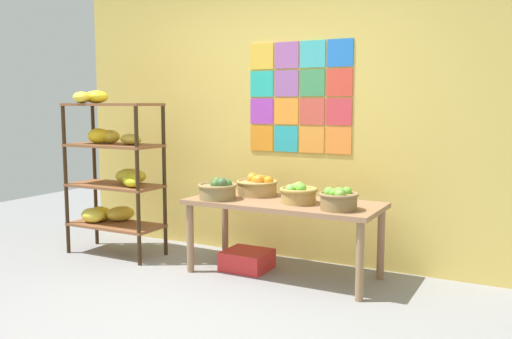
{
  "coord_description": "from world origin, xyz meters",
  "views": [
    {
      "loc": [
        2.17,
        -2.73,
        1.42
      ],
      "look_at": [
        0.11,
        1.18,
        0.89
      ],
      "focal_mm": 38.14,
      "sensor_mm": 36.0,
      "label": 1
    }
  ],
  "objects_px": {
    "fruit_basket_left": "(339,199)",
    "produce_crate_under_table": "(247,260)",
    "banana_shelf_unit": "(112,168)",
    "display_table": "(284,209)",
    "fruit_basket_back_left": "(257,186)",
    "fruit_basket_right": "(218,189)",
    "fruit_basket_back_right": "(298,193)"
  },
  "relations": [
    {
      "from": "banana_shelf_unit",
      "to": "display_table",
      "type": "xyz_separation_m",
      "value": [
        1.73,
        0.14,
        -0.26
      ]
    },
    {
      "from": "fruit_basket_back_left",
      "to": "fruit_basket_back_right",
      "type": "bearing_deg",
      "value": -22.82
    },
    {
      "from": "fruit_basket_right",
      "to": "fruit_basket_back_right",
      "type": "bearing_deg",
      "value": 10.45
    },
    {
      "from": "banana_shelf_unit",
      "to": "fruit_basket_left",
      "type": "distance_m",
      "value": 2.26
    },
    {
      "from": "fruit_basket_left",
      "to": "produce_crate_under_table",
      "type": "distance_m",
      "value": 1.09
    },
    {
      "from": "banana_shelf_unit",
      "to": "display_table",
      "type": "bearing_deg",
      "value": 4.54
    },
    {
      "from": "fruit_basket_back_right",
      "to": "fruit_basket_left",
      "type": "xyz_separation_m",
      "value": [
        0.38,
        -0.11,
        0.0
      ]
    },
    {
      "from": "fruit_basket_back_left",
      "to": "fruit_basket_left",
      "type": "xyz_separation_m",
      "value": [
        0.85,
        -0.31,
        -0.0
      ]
    },
    {
      "from": "banana_shelf_unit",
      "to": "fruit_basket_back_left",
      "type": "bearing_deg",
      "value": 11.85
    },
    {
      "from": "fruit_basket_back_right",
      "to": "banana_shelf_unit",
      "type": "bearing_deg",
      "value": -177.17
    },
    {
      "from": "produce_crate_under_table",
      "to": "fruit_basket_right",
      "type": "bearing_deg",
      "value": -136.24
    },
    {
      "from": "fruit_basket_back_right",
      "to": "fruit_basket_right",
      "type": "bearing_deg",
      "value": -169.55
    },
    {
      "from": "banana_shelf_unit",
      "to": "display_table",
      "type": "height_order",
      "value": "banana_shelf_unit"
    },
    {
      "from": "banana_shelf_unit",
      "to": "fruit_basket_left",
      "type": "relative_size",
      "value": 5.15
    },
    {
      "from": "display_table",
      "to": "produce_crate_under_table",
      "type": "xyz_separation_m",
      "value": [
        -0.35,
        0.0,
        -0.48
      ]
    },
    {
      "from": "display_table",
      "to": "produce_crate_under_table",
      "type": "relative_size",
      "value": 4.16
    },
    {
      "from": "fruit_basket_left",
      "to": "fruit_basket_back_right",
      "type": "bearing_deg",
      "value": 164.34
    },
    {
      "from": "fruit_basket_left",
      "to": "fruit_basket_right",
      "type": "bearing_deg",
      "value": -178.95
    },
    {
      "from": "produce_crate_under_table",
      "to": "banana_shelf_unit",
      "type": "bearing_deg",
      "value": -174.19
    },
    {
      "from": "fruit_basket_back_left",
      "to": "fruit_basket_left",
      "type": "bearing_deg",
      "value": -19.74
    },
    {
      "from": "fruit_basket_back_left",
      "to": "fruit_basket_left",
      "type": "distance_m",
      "value": 0.91
    },
    {
      "from": "banana_shelf_unit",
      "to": "fruit_basket_back_right",
      "type": "bearing_deg",
      "value": 2.83
    },
    {
      "from": "banana_shelf_unit",
      "to": "fruit_basket_back_right",
      "type": "height_order",
      "value": "banana_shelf_unit"
    },
    {
      "from": "display_table",
      "to": "fruit_basket_left",
      "type": "relative_size",
      "value": 5.31
    },
    {
      "from": "fruit_basket_left",
      "to": "display_table",
      "type": "bearing_deg",
      "value": 164.04
    },
    {
      "from": "fruit_basket_back_left",
      "to": "produce_crate_under_table",
      "type": "xyz_separation_m",
      "value": [
        -0.02,
        -0.15,
        -0.63
      ]
    },
    {
      "from": "fruit_basket_right",
      "to": "banana_shelf_unit",
      "type": "bearing_deg",
      "value": 178.48
    },
    {
      "from": "produce_crate_under_table",
      "to": "fruit_basket_back_left",
      "type": "bearing_deg",
      "value": 82.82
    },
    {
      "from": "display_table",
      "to": "fruit_basket_right",
      "type": "relative_size",
      "value": 4.83
    },
    {
      "from": "display_table",
      "to": "fruit_basket_back_right",
      "type": "bearing_deg",
      "value": -16.71
    },
    {
      "from": "fruit_basket_back_right",
      "to": "display_table",
      "type": "bearing_deg",
      "value": 163.29
    },
    {
      "from": "fruit_basket_back_right",
      "to": "fruit_basket_left",
      "type": "relative_size",
      "value": 1.03
    }
  ]
}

